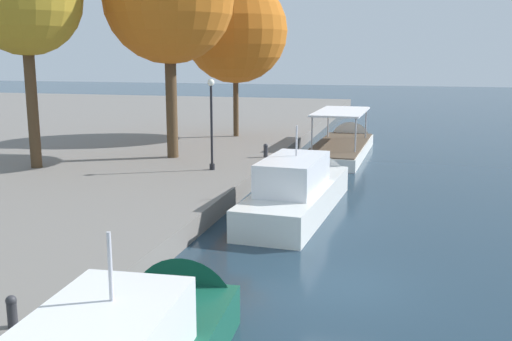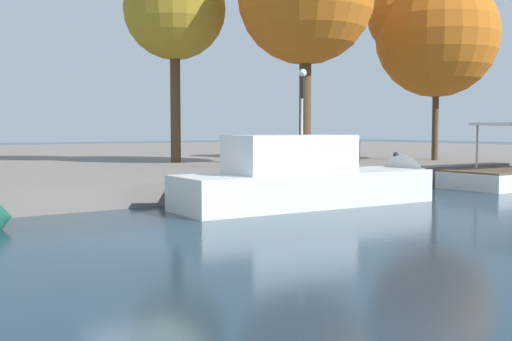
% 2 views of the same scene
% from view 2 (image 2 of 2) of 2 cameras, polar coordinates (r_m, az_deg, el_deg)
% --- Properties ---
extents(ground_plane, '(220.00, 220.00, 0.00)m').
position_cam_2_polar(ground_plane, '(15.28, -10.54, -6.24)').
color(ground_plane, '#1E3342').
extents(motor_yacht_2, '(10.61, 3.26, 4.54)m').
position_cam_2_polar(motor_yacht_2, '(21.82, 5.89, -1.24)').
color(motor_yacht_2, silver).
rests_on(motor_yacht_2, ground_plane).
extents(mooring_bollard_1, '(0.26, 0.26, 0.77)m').
position_cam_2_polar(mooring_bollard_1, '(29.55, 12.75, 0.98)').
color(mooring_bollard_1, '#2D2D33').
rests_on(mooring_bollard_1, dock_promenade).
extents(lamp_post, '(0.34, 0.34, 4.51)m').
position_cam_2_polar(lamp_post, '(27.87, 4.31, 5.21)').
color(lamp_post, black).
rests_on(lamp_post, dock_promenade).
extents(tree_1, '(5.55, 5.61, 11.16)m').
position_cam_2_polar(tree_1, '(34.94, -7.10, 14.69)').
color(tree_1, '#4C3823').
rests_on(tree_1, dock_promenade).
extents(tree_3, '(7.13, 7.13, 10.84)m').
position_cam_2_polar(tree_3, '(38.45, 15.95, 12.16)').
color(tree_3, '#4C3823').
rests_on(tree_3, dock_promenade).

